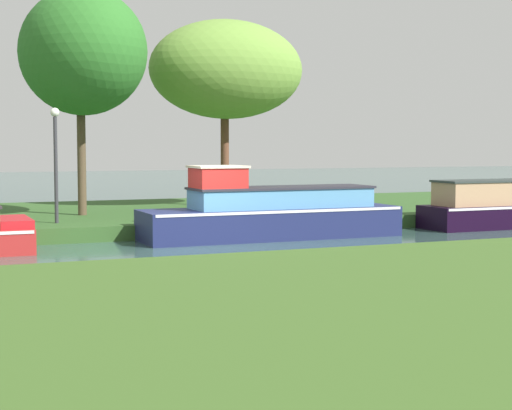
# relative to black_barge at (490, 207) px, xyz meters

# --- Properties ---
(ground_plane) EXTENTS (120.00, 120.00, 0.00)m
(ground_plane) POSITION_rel_black_barge_xyz_m (-9.60, -1.20, -0.63)
(ground_plane) COLOR #35544F
(riverbank_far) EXTENTS (72.00, 10.00, 0.40)m
(riverbank_far) POSITION_rel_black_barge_xyz_m (-9.60, 5.80, -0.43)
(riverbank_far) COLOR #305524
(riverbank_far) RESTS_ON ground_plane
(riverbank_near) EXTENTS (72.00, 10.00, 0.40)m
(riverbank_near) POSITION_rel_black_barge_xyz_m (-9.60, -10.20, -0.43)
(riverbank_near) COLOR #3B5C23
(riverbank_near) RESTS_ON ground_plane
(black_barge) EXTENTS (4.14, 1.61, 1.44)m
(black_barge) POSITION_rel_black_barge_xyz_m (0.00, 0.00, 0.00)
(black_barge) COLOR black
(black_barge) RESTS_ON ground_plane
(navy_cruiser) EXTENTS (7.03, 1.83, 1.95)m
(navy_cruiser) POSITION_rel_black_barge_xyz_m (-7.19, 0.00, 0.03)
(navy_cruiser) COLOR navy
(navy_cruiser) RESTS_ON ground_plane
(willow_tree_left) EXTENTS (3.64, 4.60, 6.59)m
(willow_tree_left) POSITION_rel_black_barge_xyz_m (-11.33, 4.10, 4.52)
(willow_tree_left) COLOR brown
(willow_tree_left) RESTS_ON riverbank_far
(willow_tree_centre) EXTENTS (5.32, 3.87, 6.27)m
(willow_tree_centre) POSITION_rel_black_barge_xyz_m (-6.13, 6.08, 4.37)
(willow_tree_centre) COLOR brown
(willow_tree_centre) RESTS_ON riverbank_far
(lamp_post) EXTENTS (0.24, 0.24, 3.07)m
(lamp_post) POSITION_rel_black_barge_xyz_m (-12.45, 2.27, 1.69)
(lamp_post) COLOR #333338
(lamp_post) RESTS_ON riverbank_far
(mooring_post_near) EXTENTS (0.17, 0.17, 0.52)m
(mooring_post_near) POSITION_rel_black_barge_xyz_m (-8.62, 1.53, 0.03)
(mooring_post_near) COLOR brown
(mooring_post_near) RESTS_ON riverbank_far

